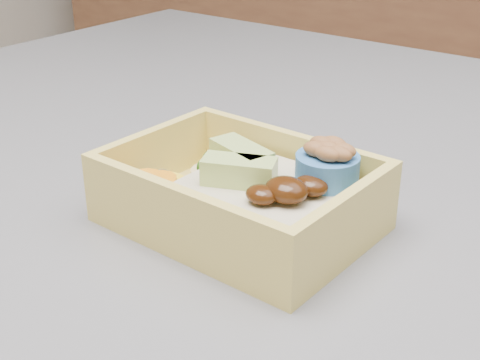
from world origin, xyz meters
The scene contains 1 object.
bento_box centered at (-0.05, -0.21, 0.94)m, with size 0.18×0.13×0.06m.
Camera 1 is at (0.19, -0.54, 1.15)m, focal length 50.00 mm.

